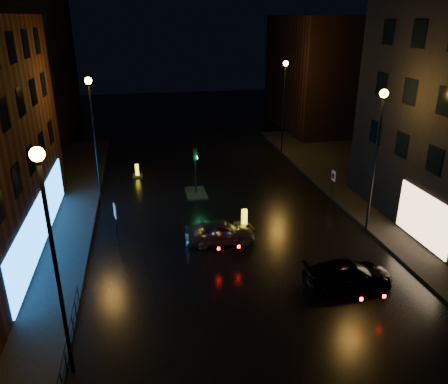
{
  "coord_description": "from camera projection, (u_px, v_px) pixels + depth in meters",
  "views": [
    {
      "loc": [
        -4.79,
        -14.98,
        11.86
      ],
      "look_at": [
        -0.48,
        7.13,
        2.8
      ],
      "focal_mm": 35.0,
      "sensor_mm": 36.0,
      "label": 1
    }
  ],
  "objects": [
    {
      "name": "ground",
      "position": [
        266.0,
        311.0,
        18.92
      ],
      "size": [
        120.0,
        120.0,
        0.0
      ],
      "primitive_type": "plane",
      "color": "black",
      "rests_on": "ground"
    },
    {
      "name": "pavement_right",
      "position": [
        438.0,
        210.0,
        28.65
      ],
      "size": [
        12.0,
        44.0,
        0.15
      ],
      "primitive_type": "cube",
      "color": "black",
      "rests_on": "ground"
    },
    {
      "name": "building_far_left",
      "position": [
        27.0,
        67.0,
        45.34
      ],
      "size": [
        8.0,
        16.0,
        14.0
      ],
      "primitive_type": "cube",
      "color": "black",
      "rests_on": "ground"
    },
    {
      "name": "building_far_right",
      "position": [
        318.0,
        74.0,
        48.48
      ],
      "size": [
        8.0,
        14.0,
        12.0
      ],
      "primitive_type": "cube",
      "color": "black",
      "rests_on": "ground"
    },
    {
      "name": "street_lamp_lnear",
      "position": [
        50.0,
        234.0,
        13.64
      ],
      "size": [
        0.44,
        0.44,
        8.37
      ],
      "color": "black",
      "rests_on": "ground"
    },
    {
      "name": "street_lamp_lfar",
      "position": [
        93.0,
        122.0,
        28.21
      ],
      "size": [
        0.44,
        0.44,
        8.37
      ],
      "color": "black",
      "rests_on": "ground"
    },
    {
      "name": "street_lamp_rnear",
      "position": [
        377.0,
        142.0,
        23.69
      ],
      "size": [
        0.44,
        0.44,
        8.37
      ],
      "color": "black",
      "rests_on": "ground"
    },
    {
      "name": "street_lamp_rfar",
      "position": [
        284.0,
        94.0,
        38.26
      ],
      "size": [
        0.44,
        0.44,
        8.37
      ],
      "color": "black",
      "rests_on": "ground"
    },
    {
      "name": "traffic_signal",
      "position": [
        196.0,
        187.0,
        31.26
      ],
      "size": [
        1.4,
        2.4,
        3.45
      ],
      "color": "black",
      "rests_on": "ground"
    },
    {
      "name": "guard_railing",
      "position": [
        68.0,
        337.0,
        16.31
      ],
      "size": [
        0.05,
        6.04,
        1.0
      ],
      "color": "black",
      "rests_on": "ground"
    },
    {
      "name": "silver_hatchback",
      "position": [
        220.0,
        232.0,
        24.43
      ],
      "size": [
        3.98,
        1.69,
        1.34
      ],
      "primitive_type": "imported",
      "rotation": [
        0.0,
        0.0,
        1.54
      ],
      "color": "#95989C",
      "rests_on": "ground"
    },
    {
      "name": "dark_sedan",
      "position": [
        348.0,
        274.0,
        20.52
      ],
      "size": [
        4.29,
        1.81,
        1.24
      ],
      "primitive_type": "imported",
      "rotation": [
        0.0,
        0.0,
        1.59
      ],
      "color": "black",
      "rests_on": "ground"
    },
    {
      "name": "bollard_near",
      "position": [
        244.0,
        223.0,
        26.43
      ],
      "size": [
        1.07,
        1.43,
        1.14
      ],
      "rotation": [
        0.0,
        0.0,
        0.16
      ],
      "color": "black",
      "rests_on": "ground"
    },
    {
      "name": "bollard_far",
      "position": [
        137.0,
        174.0,
        34.84
      ],
      "size": [
        0.78,
        1.16,
        1.01
      ],
      "rotation": [
        0.0,
        0.0,
        -0.01
      ],
      "color": "black",
      "rests_on": "ground"
    },
    {
      "name": "road_sign_left",
      "position": [
        115.0,
        214.0,
        23.97
      ],
      "size": [
        0.18,
        0.57,
        2.37
      ],
      "rotation": [
        0.0,
        0.0,
        0.22
      ],
      "color": "black",
      "rests_on": "ground"
    },
    {
      "name": "road_sign_right",
      "position": [
        333.0,
        178.0,
        29.79
      ],
      "size": [
        0.07,
        0.52,
        2.14
      ],
      "rotation": [
        0.0,
        0.0,
        3.14
      ],
      "color": "black",
      "rests_on": "ground"
    }
  ]
}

